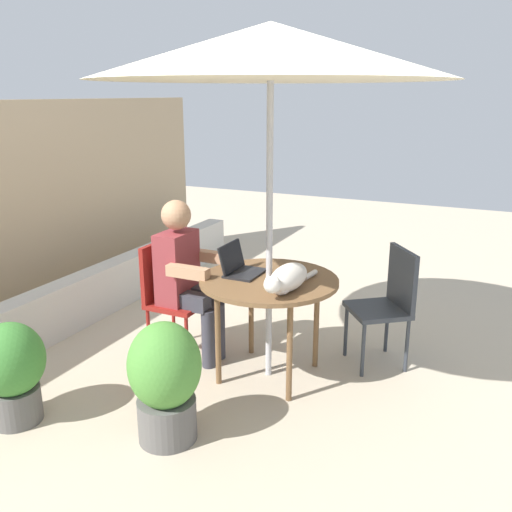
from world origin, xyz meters
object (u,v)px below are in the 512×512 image
object	(u,v)px
patio_table	(269,287)
chair_empty	(389,298)
chair_occupied	(169,290)
cat	(287,279)
patio_umbrella	(271,52)
laptop	(238,265)
potted_plant_near_fence	(165,379)
potted_plant_by_chair	(11,369)
person_seated	(186,272)

from	to	relation	value
patio_table	chair_empty	world-z (taller)	chair_empty
chair_occupied	cat	bearing A→B (deg)	-99.64
patio_umbrella	chair_empty	distance (m)	1.92
patio_umbrella	patio_table	bearing A→B (deg)	0.00
patio_umbrella	laptop	xyz separation A→B (m)	(0.01, 0.24, -1.42)
laptop	potted_plant_near_fence	distance (m)	1.06
chair_empty	potted_plant_by_chair	size ratio (longest dim) A/B	1.36
laptop	cat	world-z (taller)	laptop
laptop	cat	size ratio (longest dim) A/B	0.46
patio_umbrella	chair_occupied	size ratio (longest dim) A/B	2.69
person_seated	patio_table	bearing A→B (deg)	-90.00
laptop	potted_plant_by_chair	world-z (taller)	laptop
person_seated	laptop	xyz separation A→B (m)	(0.01, -0.44, 0.11)
chair_empty	potted_plant_near_fence	xyz separation A→B (m)	(-1.51, 0.95, -0.13)
chair_empty	potted_plant_near_fence	bearing A→B (deg)	147.74
chair_occupied	potted_plant_near_fence	bearing A→B (deg)	-147.58
person_seated	potted_plant_near_fence	distance (m)	1.11
patio_umbrella	chair_occupied	xyz separation A→B (m)	(0.00, 0.84, -1.70)
patio_umbrella	potted_plant_near_fence	size ratio (longest dim) A/B	3.24
cat	potted_plant_near_fence	distance (m)	0.99
potted_plant_near_fence	potted_plant_by_chair	bearing A→B (deg)	104.45
patio_umbrella	cat	distance (m)	1.42
patio_table	cat	size ratio (longest dim) A/B	1.49
laptop	potted_plant_by_chair	distance (m)	1.60
chair_occupied	cat	world-z (taller)	cat
patio_table	patio_umbrella	size ratio (longest dim) A/B	0.40
potted_plant_by_chair	potted_plant_near_fence	bearing A→B (deg)	-75.55
chair_empty	cat	xyz separation A→B (m)	(-0.73, 0.52, 0.30)
person_seated	laptop	bearing A→B (deg)	-88.65
chair_occupied	potted_plant_by_chair	bearing A→B (deg)	164.03
chair_empty	patio_table	bearing A→B (deg)	127.10
chair_occupied	patio_table	bearing A→B (deg)	-90.00
laptop	patio_umbrella	bearing A→B (deg)	-92.41
cat	laptop	bearing A→B (deg)	67.33
patio_table	cat	xyz separation A→B (m)	(-0.18, -0.20, 0.15)
chair_occupied	cat	distance (m)	1.10
patio_umbrella	person_seated	size ratio (longest dim) A/B	1.94
cat	potted_plant_near_fence	size ratio (longest dim) A/B	0.88
potted_plant_near_fence	potted_plant_by_chair	size ratio (longest dim) A/B	1.13
chair_occupied	cat	size ratio (longest dim) A/B	1.37
patio_table	potted_plant_near_fence	distance (m)	1.03
laptop	chair_occupied	bearing A→B (deg)	90.99
chair_empty	cat	size ratio (longest dim) A/B	1.37
patio_table	chair_empty	distance (m)	0.92
cat	potted_plant_near_fence	bearing A→B (deg)	151.19
person_seated	potted_plant_by_chair	xyz separation A→B (m)	(-1.21, 0.50, -0.34)
patio_table	potted_plant_by_chair	world-z (taller)	patio_table
person_seated	potted_plant_by_chair	world-z (taller)	person_seated
patio_table	laptop	distance (m)	0.28
chair_occupied	potted_plant_by_chair	world-z (taller)	chair_occupied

